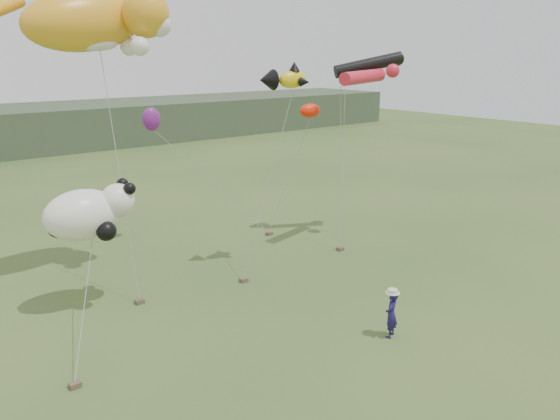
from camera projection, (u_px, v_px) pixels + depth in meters
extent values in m
plane|color=#385123|center=(359.00, 316.00, 19.18)|extent=(120.00, 120.00, 0.00)
cube|color=#2D3D28|center=(18.00, 129.00, 52.49)|extent=(90.00, 12.00, 4.00)
imported|color=#1B144C|center=(391.00, 314.00, 17.58)|extent=(0.68, 0.58, 1.57)
cube|color=brown|center=(140.00, 301.00, 20.13)|extent=(0.31, 0.25, 0.16)
cube|color=brown|center=(244.00, 280.00, 22.05)|extent=(0.31, 0.25, 0.16)
cube|color=brown|center=(340.00, 249.00, 25.58)|extent=(0.31, 0.25, 0.16)
cube|color=brown|center=(75.00, 385.00, 15.04)|extent=(0.31, 0.25, 0.16)
cube|color=brown|center=(269.00, 233.00, 27.78)|extent=(0.31, 0.25, 0.16)
ellipsoid|color=orange|center=(84.00, 21.00, 20.14)|extent=(5.22, 2.85, 2.67)
sphere|color=orange|center=(145.00, 14.00, 20.50)|extent=(1.79, 1.79, 1.79)
sphere|color=white|center=(159.00, 25.00, 20.62)|extent=(0.89, 0.89, 0.89)
ellipsoid|color=white|center=(95.00, 44.00, 20.25)|extent=(1.75, 0.87, 0.55)
sphere|color=white|center=(140.00, 46.00, 20.02)|extent=(0.69, 0.69, 0.69)
sphere|color=white|center=(129.00, 47.00, 21.19)|extent=(0.69, 0.69, 0.69)
cylinder|color=orange|center=(2.00, 8.00, 19.08)|extent=(1.85, 1.35, 1.08)
ellipsoid|color=yellow|center=(292.00, 79.00, 21.73)|extent=(1.34, 0.61, 0.75)
cone|color=black|center=(266.00, 80.00, 21.28)|extent=(0.68, 0.85, 0.82)
cone|color=black|center=(294.00, 66.00, 21.65)|extent=(0.46, 0.46, 0.36)
cone|color=black|center=(305.00, 82.00, 21.58)|extent=(0.48, 0.51, 0.36)
cone|color=black|center=(290.00, 81.00, 22.26)|extent=(0.48, 0.51, 0.36)
cylinder|color=black|center=(368.00, 65.00, 25.96)|extent=(3.18, 2.20, 1.26)
sphere|color=black|center=(398.00, 59.00, 26.37)|extent=(0.65, 0.65, 0.65)
cylinder|color=red|center=(363.00, 77.00, 24.69)|extent=(3.23, 1.30, 0.69)
sphere|color=red|center=(393.00, 71.00, 25.09)|extent=(0.63, 0.63, 0.63)
ellipsoid|color=white|center=(83.00, 215.00, 18.92)|extent=(2.67, 1.78, 1.78)
sphere|color=white|center=(118.00, 200.00, 19.30)|extent=(1.19, 1.19, 1.19)
sphere|color=black|center=(129.00, 189.00, 19.05)|extent=(0.44, 0.44, 0.44)
sphere|color=black|center=(122.00, 184.00, 19.75)|extent=(0.44, 0.44, 0.44)
sphere|color=black|center=(106.00, 231.00, 18.75)|extent=(0.69, 0.69, 0.69)
sphere|color=black|center=(58.00, 228.00, 18.77)|extent=(0.69, 0.69, 0.69)
ellipsoid|color=red|center=(310.00, 111.00, 26.83)|extent=(1.18, 0.69, 0.69)
ellipsoid|color=#6E1C7A|center=(151.00, 119.00, 25.24)|extent=(0.88, 0.59, 1.08)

